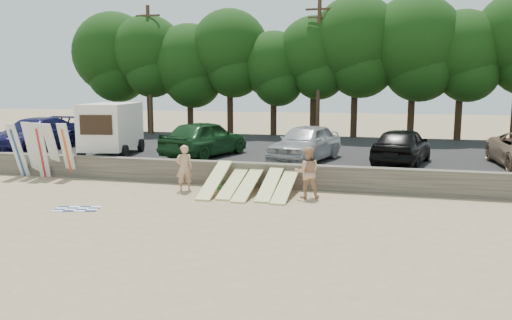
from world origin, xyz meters
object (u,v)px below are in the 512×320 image
object	(u,v)px
box_trailer	(112,126)
car_2	(305,143)
car_1	(205,138)
car_3	(402,146)
cooler	(216,185)
beachgoer_b	(307,172)
beachgoer_a	(184,168)
car_0	(34,134)

from	to	relation	value
box_trailer	car_2	size ratio (longest dim) A/B	0.87
box_trailer	car_1	bearing A→B (deg)	-3.24
car_3	cooler	xyz separation A→B (m)	(-7.35, -3.83, -1.37)
car_1	cooler	world-z (taller)	car_1
box_trailer	car_2	distance (m)	9.81
box_trailer	beachgoer_b	distance (m)	11.42
car_3	cooler	world-z (taller)	car_3
beachgoer_a	cooler	bearing A→B (deg)	-179.61
beachgoer_a	beachgoer_b	bearing A→B (deg)	148.75
car_0	beachgoer_a	world-z (taller)	car_0
cooler	beachgoer_b	bearing A→B (deg)	-29.16
car_0	car_3	world-z (taller)	car_0
car_1	beachgoer_b	bearing A→B (deg)	155.84
car_1	car_3	size ratio (longest dim) A/B	1.08
box_trailer	car_3	bearing A→B (deg)	-9.42
box_trailer	beachgoer_b	bearing A→B (deg)	-32.45
car_2	car_1	bearing A→B (deg)	-169.03
car_2	car_3	world-z (taller)	car_2
car_3	beachgoer_a	world-z (taller)	car_3
box_trailer	beachgoer_a	bearing A→B (deg)	-47.22
beachgoer_a	beachgoer_b	size ratio (longest dim) A/B	0.95
beachgoer_b	box_trailer	bearing A→B (deg)	-35.70
car_0	cooler	world-z (taller)	car_0
car_0	beachgoer_a	xyz separation A→B (m)	(10.66, -4.67, -0.64)
car_2	beachgoer_a	bearing A→B (deg)	-118.82
car_1	car_2	bearing A→B (deg)	-168.07
box_trailer	beachgoer_b	world-z (taller)	box_trailer
box_trailer	car_2	xyz separation A→B (m)	(9.78, 0.36, -0.60)
car_1	beachgoer_a	bearing A→B (deg)	115.72
car_1	beachgoer_a	distance (m)	4.88
cooler	beachgoer_a	bearing A→B (deg)	-167.55
car_0	beachgoer_a	distance (m)	11.66
car_2	beachgoer_a	size ratio (longest dim) A/B	2.72
box_trailer	car_3	xyz separation A→B (m)	(14.07, 0.39, -0.62)
box_trailer	car_1	size ratio (longest dim) A/B	0.83
car_0	beachgoer_b	xyz separation A→B (m)	(15.62, -4.72, -0.60)
box_trailer	car_3	distance (m)	14.09
car_3	beachgoer_a	size ratio (longest dim) A/B	2.64
car_0	car_3	xyz separation A→B (m)	(19.12, -0.17, -0.04)
beachgoer_b	cooler	distance (m)	4.00
car_2	car_3	xyz separation A→B (m)	(4.29, 0.04, -0.02)
car_0	box_trailer	bearing A→B (deg)	-5.55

